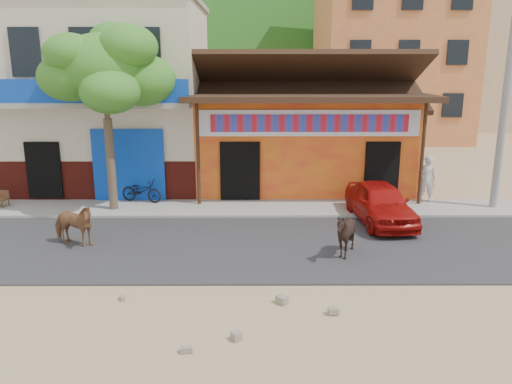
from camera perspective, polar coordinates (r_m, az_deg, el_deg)
ground at (r=11.30m, az=-0.72°, el=-10.68°), size 120.00×120.00×0.00m
road at (r=13.60m, az=-0.63°, el=-6.16°), size 60.00×5.00×0.04m
sidewalk at (r=16.92m, az=-0.54°, el=-1.90°), size 60.00×2.00×0.12m
dance_club at (r=20.55m, az=5.13°, el=5.89°), size 8.00×6.00×3.60m
cafe_building at (r=21.05m, az=-15.89°, el=10.27°), size 7.00×6.00×7.00m
apartment_front at (r=35.41m, az=14.94°, el=15.78°), size 9.00×9.00×12.00m
apartment_rear at (r=44.05m, az=24.48°, el=13.31°), size 8.00×8.00×10.00m
hillside at (r=80.58m, az=-0.27°, el=19.38°), size 100.00×40.00×24.00m
tree at (r=16.81m, az=-16.61°, el=8.04°), size 3.00×3.00×6.00m
utility_pole at (r=18.17m, az=26.78°, el=10.72°), size 0.24×0.24×8.00m
cow_tan at (r=14.26m, az=-20.21°, el=-3.52°), size 1.52×1.04×1.17m
cow_dark at (r=12.83m, az=10.18°, el=-4.76°), size 1.37×1.31×1.19m
red_car at (r=15.85m, az=14.00°, el=-1.19°), size 1.80×3.77×1.24m
scooter at (r=17.88m, az=-12.95°, el=0.14°), size 1.60×0.95×0.79m
pedestrian at (r=18.39m, az=18.91°, el=1.45°), size 0.68×0.53×1.63m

